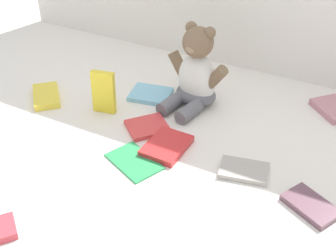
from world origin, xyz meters
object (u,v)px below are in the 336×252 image
(teddy_bear, at_px, (196,76))
(book_case_2, at_px, (311,206))
(book_case_4, at_px, (46,96))
(book_case_1, at_px, (167,146))
(book_case_6, at_px, (151,94))
(book_case_5, at_px, (334,109))
(book_case_10, at_px, (244,170))
(book_case_8, at_px, (134,161))
(book_case_9, at_px, (147,127))
(book_case_7, at_px, (104,92))

(teddy_bear, distance_m, book_case_2, 0.50)
(book_case_4, bearing_deg, book_case_1, 130.46)
(teddy_bear, bearing_deg, book_case_6, -157.00)
(book_case_6, bearing_deg, book_case_1, 27.28)
(book_case_5, bearing_deg, book_case_10, -157.00)
(book_case_8, xyz_separation_m, book_case_9, (-0.04, 0.14, 0.00))
(book_case_6, relative_size, book_case_7, 0.95)
(book_case_8, bearing_deg, book_case_5, -16.84)
(book_case_6, height_order, book_case_10, same)
(book_case_1, distance_m, book_case_4, 0.44)
(teddy_bear, height_order, book_case_2, teddy_bear)
(book_case_4, height_order, book_case_9, book_case_4)
(book_case_4, height_order, book_case_7, book_case_7)
(book_case_7, xyz_separation_m, book_case_10, (0.45, -0.07, -0.06))
(book_case_4, height_order, book_case_6, book_case_4)
(book_case_5, bearing_deg, book_case_7, 160.65)
(book_case_6, bearing_deg, book_case_8, 10.78)
(book_case_4, distance_m, book_case_10, 0.64)
(book_case_1, relative_size, book_case_8, 0.92)
(book_case_8, relative_size, book_case_9, 1.29)
(teddy_bear, xyz_separation_m, book_case_2, (0.41, -0.28, -0.08))
(book_case_7, bearing_deg, book_case_8, -50.66)
(book_case_4, relative_size, book_case_5, 1.10)
(book_case_4, xyz_separation_m, book_case_8, (0.39, -0.13, -0.01))
(teddy_bear, relative_size, book_case_9, 2.27)
(book_case_1, xyz_separation_m, book_case_2, (0.38, -0.04, -0.00))
(book_case_7, distance_m, book_case_9, 0.16)
(book_case_8, relative_size, book_case_10, 1.20)
(teddy_bear, bearing_deg, book_case_10, -34.19)
(teddy_bear, height_order, book_case_4, teddy_bear)
(teddy_bear, height_order, book_case_5, teddy_bear)
(book_case_9, xyz_separation_m, book_case_10, (0.30, -0.05, 0.00))
(book_case_8, bearing_deg, teddy_bear, 20.58)
(book_case_7, relative_size, book_case_10, 1.09)
(book_case_2, distance_m, book_case_10, 0.17)
(teddy_bear, relative_size, book_case_10, 2.11)
(book_case_5, bearing_deg, book_case_6, 152.00)
(book_case_5, xyz_separation_m, book_case_8, (-0.39, -0.46, -0.00))
(book_case_1, height_order, book_case_7, book_case_7)
(book_case_1, bearing_deg, book_case_4, 174.58)
(book_case_2, height_order, book_case_8, book_case_2)
(book_case_1, bearing_deg, book_case_6, 129.30)
(book_case_5, distance_m, book_case_10, 0.40)
(book_case_1, xyz_separation_m, book_case_9, (-0.09, 0.05, -0.00))
(teddy_bear, xyz_separation_m, book_case_10, (0.24, -0.23, -0.08))
(book_case_4, bearing_deg, book_case_5, 159.62)
(book_case_4, xyz_separation_m, book_case_9, (0.35, 0.01, -0.00))
(teddy_bear, xyz_separation_m, book_case_1, (0.03, -0.24, -0.08))
(book_case_5, distance_m, book_case_6, 0.54)
(book_case_1, relative_size, book_case_10, 1.11)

